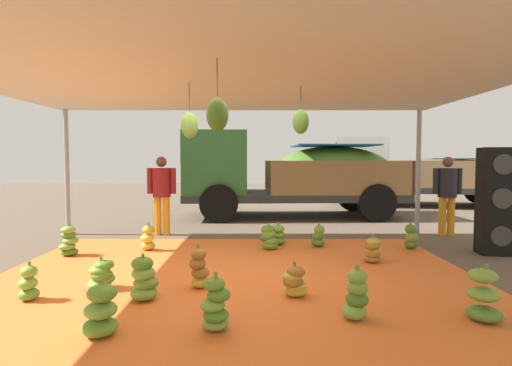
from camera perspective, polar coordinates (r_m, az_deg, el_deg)
ground_plane at (r=8.60m, az=-2.07°, el=-7.59°), size 40.00×40.00×0.00m
tarp_orange at (r=5.68m, az=-3.13°, el=-13.22°), size 6.65×5.43×0.01m
tent_canopy at (r=5.47m, az=-3.25°, el=14.49°), size 8.00×7.00×2.77m
banana_bunch_0 at (r=4.92m, az=5.33°, el=-13.70°), size 0.38×0.39×0.42m
banana_bunch_1 at (r=3.98m, az=-5.87°, el=-16.87°), size 0.35×0.37×0.56m
banana_bunch_2 at (r=5.50m, az=-21.04°, el=-12.07°), size 0.42×0.41×0.42m
banana_bunch_3 at (r=7.79m, az=2.86°, el=-7.37°), size 0.45×0.45×0.42m
banana_bunch_4 at (r=7.64m, az=8.65°, el=-7.50°), size 0.32×0.31×0.43m
banana_bunch_5 at (r=7.56m, az=-24.99°, el=-7.52°), size 0.37×0.38×0.56m
banana_bunch_6 at (r=4.78m, az=29.27°, el=-13.81°), size 0.47×0.48×0.57m
banana_bunch_7 at (r=6.67m, az=15.98°, el=-9.19°), size 0.35×0.35×0.45m
banana_bunch_8 at (r=7.51m, az=-15.10°, el=-7.60°), size 0.32×0.33×0.49m
banana_bunch_9 at (r=4.96m, az=-15.60°, el=-12.99°), size 0.43×0.43×0.53m
banana_bunch_10 at (r=7.87m, az=20.88°, el=-7.18°), size 0.31×0.33×0.48m
banana_bunch_11 at (r=4.36m, az=13.82°, el=-15.12°), size 0.35×0.35×0.55m
banana_bunch_12 at (r=4.12m, az=-21.14°, el=-16.62°), size 0.44×0.44×0.52m
banana_bunch_13 at (r=7.33m, az=1.69°, el=-7.76°), size 0.40×0.41×0.47m
banana_bunch_14 at (r=5.42m, az=-29.49°, el=-12.34°), size 0.27×0.27×0.45m
banana_bunch_15 at (r=5.23m, az=-8.13°, el=-11.95°), size 0.34×0.34×0.55m
cargo_truck_main at (r=11.60m, az=4.48°, el=1.47°), size 6.19×2.65×2.40m
cargo_truck_far at (r=15.48m, az=21.46°, el=1.39°), size 6.53×3.50×2.40m
worker_0 at (r=8.93m, az=-13.26°, el=-0.88°), size 0.62×0.38×1.69m
worker_1 at (r=9.55m, az=25.21°, el=-0.85°), size 0.62×0.38×1.69m
speaker_stack at (r=8.03m, az=30.55°, el=-2.20°), size 0.57×0.46×1.83m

